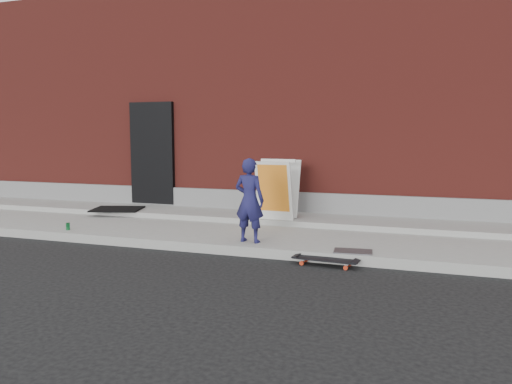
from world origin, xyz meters
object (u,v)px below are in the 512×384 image
at_px(child, 249,200).
at_px(soda_can, 68,226).
at_px(pizza_sign, 278,189).
at_px(skateboard, 325,260).

distance_m(child, soda_can, 3.40).
relative_size(pizza_sign, soda_can, 8.93).
bearing_deg(pizza_sign, child, -89.07).
relative_size(skateboard, soda_can, 7.31).
height_order(child, skateboard, child).
height_order(child, pizza_sign, child).
relative_size(child, pizza_sign, 1.17).
bearing_deg(skateboard, soda_can, 175.40).
height_order(skateboard, pizza_sign, pizza_sign).
xyz_separation_m(pizza_sign, soda_can, (-3.32, -1.75, -0.60)).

